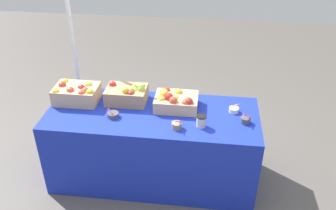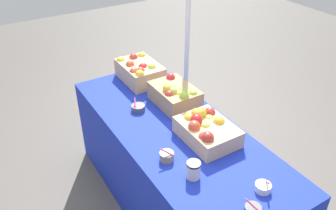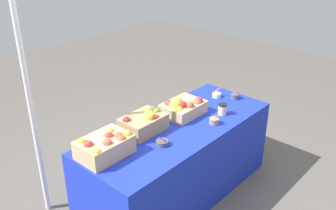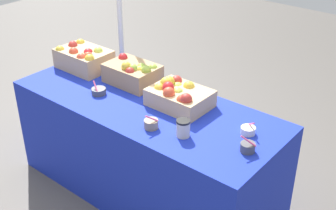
% 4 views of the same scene
% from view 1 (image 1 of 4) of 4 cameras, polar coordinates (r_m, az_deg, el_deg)
% --- Properties ---
extents(ground_plane, '(10.00, 10.00, 0.00)m').
position_cam_1_polar(ground_plane, '(3.68, -2.23, -10.95)').
color(ground_plane, '#56514C').
extents(table, '(1.90, 0.76, 0.74)m').
position_cam_1_polar(table, '(3.44, -2.36, -6.39)').
color(table, '#192DB7').
rests_on(table, ground_plane).
extents(apple_crate_left, '(0.40, 0.28, 0.18)m').
position_cam_1_polar(apple_crate_left, '(3.46, -14.23, 1.85)').
color(apple_crate_left, tan).
rests_on(apple_crate_left, table).
extents(apple_crate_middle, '(0.37, 0.26, 0.19)m').
position_cam_1_polar(apple_crate_middle, '(3.37, -6.43, 1.75)').
color(apple_crate_middle, tan).
rests_on(apple_crate_middle, table).
extents(apple_crate_right, '(0.39, 0.29, 0.17)m').
position_cam_1_polar(apple_crate_right, '(3.26, 1.14, 0.69)').
color(apple_crate_right, tan).
rests_on(apple_crate_right, table).
extents(sample_bowl_near, '(0.09, 0.09, 0.10)m').
position_cam_1_polar(sample_bowl_near, '(3.01, 1.38, -3.24)').
color(sample_bowl_near, gray).
rests_on(sample_bowl_near, table).
extents(sample_bowl_mid, '(0.09, 0.09, 0.09)m').
position_cam_1_polar(sample_bowl_mid, '(3.28, 10.38, -0.75)').
color(sample_bowl_mid, silver).
rests_on(sample_bowl_mid, table).
extents(sample_bowl_far, '(0.10, 0.10, 0.09)m').
position_cam_1_polar(sample_bowl_far, '(3.19, -8.67, -1.54)').
color(sample_bowl_far, '#4C4C51').
rests_on(sample_bowl_far, table).
extents(sample_bowl_extra, '(0.09, 0.08, 0.11)m').
position_cam_1_polar(sample_bowl_extra, '(3.15, 12.13, -2.32)').
color(sample_bowl_extra, '#4C4C51').
rests_on(sample_bowl_extra, table).
extents(coffee_cup, '(0.08, 0.08, 0.10)m').
position_cam_1_polar(coffee_cup, '(3.03, 5.28, -2.55)').
color(coffee_cup, beige).
rests_on(coffee_cup, table).
extents(tent_pole, '(0.04, 0.04, 2.09)m').
position_cam_1_polar(tent_pole, '(3.97, -14.71, 9.21)').
color(tent_pole, white).
rests_on(tent_pole, ground_plane).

